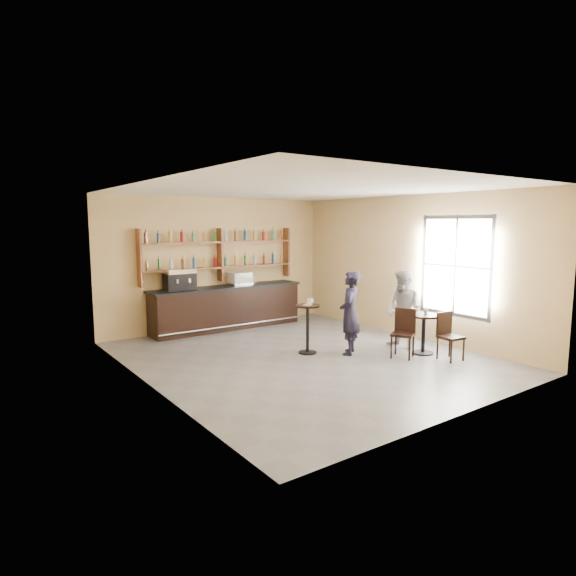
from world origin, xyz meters
TOP-DOWN VIEW (x-y plane):
  - floor at (0.00, 0.00)m, footprint 7.00×7.00m
  - ceiling at (0.00, 0.00)m, footprint 7.00×7.00m
  - wall_back at (0.00, 3.50)m, footprint 7.00×0.00m
  - wall_front at (0.00, -3.50)m, footprint 7.00×0.00m
  - wall_left at (-3.00, 0.00)m, footprint 0.00×7.00m
  - wall_right at (3.00, 0.00)m, footprint 0.00×7.00m
  - window_pane at (2.99, -1.20)m, footprint 0.00×2.00m
  - window_frame at (2.99, -1.20)m, footprint 0.04×1.70m
  - shelf_unit at (0.00, 3.37)m, footprint 4.00×0.26m
  - liquor_bottles at (0.00, 3.37)m, footprint 3.68×0.10m
  - bar_counter at (0.05, 3.15)m, footprint 3.90×0.76m
  - espresso_machine at (-1.17, 3.15)m, footprint 0.70×0.47m
  - pastry_case at (0.42, 3.15)m, footprint 0.57×0.48m
  - pedestal_table at (0.25, 0.20)m, footprint 0.59×0.59m
  - napkin at (0.25, 0.20)m, footprint 0.17×0.17m
  - donut at (0.26, 0.19)m, footprint 0.11×0.11m
  - cup_pedestal at (0.39, 0.30)m, footprint 0.13×0.13m
  - man_main at (0.89, -0.33)m, footprint 0.71×0.70m
  - cafe_table at (2.08, -1.18)m, footprint 0.66×0.66m
  - cup_cafe at (2.13, -1.18)m, footprint 0.11×0.11m
  - chair_west at (1.53, -1.13)m, footprint 0.55×0.55m
  - chair_south at (2.13, -1.78)m, footprint 0.43×0.43m
  - patron_second at (2.07, -0.66)m, footprint 0.63×0.80m

SIDE VIEW (x-z plane):
  - floor at x=0.00m, z-range 0.00..0.00m
  - cafe_table at x=2.08m, z-range 0.00..0.79m
  - chair_south at x=2.13m, z-range 0.00..0.90m
  - chair_west at x=1.53m, z-range 0.00..0.93m
  - pedestal_table at x=0.25m, z-range 0.00..0.97m
  - bar_counter at x=0.05m, z-range 0.00..1.06m
  - patron_second at x=2.07m, z-range 0.00..1.63m
  - man_main at x=0.89m, z-range 0.00..1.65m
  - cup_cafe at x=2.13m, z-range 0.79..0.90m
  - napkin at x=0.25m, z-range 0.97..0.98m
  - donut at x=0.26m, z-range 0.98..1.02m
  - cup_pedestal at x=0.39m, z-range 0.97..1.07m
  - pastry_case at x=0.42m, z-range 1.06..1.37m
  - espresso_machine at x=-1.17m, z-range 1.06..1.54m
  - wall_back at x=0.00m, z-range -1.90..5.10m
  - wall_front at x=0.00m, z-range -1.90..5.10m
  - wall_left at x=-3.00m, z-range -1.90..5.10m
  - wall_right at x=3.00m, z-range -1.90..5.10m
  - window_frame at x=2.99m, z-range 0.65..2.75m
  - window_pane at x=2.99m, z-range 0.70..2.70m
  - shelf_unit at x=0.00m, z-range 1.11..2.51m
  - liquor_bottles at x=0.00m, z-range 1.48..2.48m
  - ceiling at x=0.00m, z-range 3.20..3.20m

